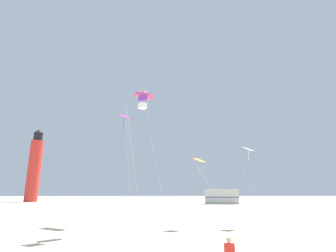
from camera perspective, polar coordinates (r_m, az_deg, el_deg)
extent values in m
cube|color=red|center=(10.65, 13.49, -25.40)|extent=(0.35, 0.24, 0.52)
sphere|color=#D8A87F|center=(10.58, 13.37, -23.39)|extent=(0.20, 0.20, 0.20)
cylinder|color=silver|center=(20.50, -8.86, -7.57)|extent=(1.15, 1.99, 10.09)
cube|color=purple|center=(22.18, -5.63, 6.20)|extent=(0.82, 0.82, 0.44)
cube|color=white|center=(21.95, -5.67, 4.48)|extent=(0.82, 0.82, 0.44)
cylinder|color=silver|center=(25.30, -3.17, -5.85)|extent=(2.56, 2.47, 12.73)
cylinder|color=#E54C8C|center=(28.16, -5.45, 6.75)|extent=(2.24, 2.28, 1.48)
sphere|color=#E54C8C|center=(28.21, -5.44, 7.04)|extent=(0.76, 0.76, 0.76)
cylinder|color=silver|center=(18.31, -7.43, -9.80)|extent=(1.17, 2.00, 8.24)
cube|color=#D826A5|center=(19.70, -9.78, 2.20)|extent=(1.22, 1.22, 0.40)
cylinder|color=#D826A5|center=(19.54, -9.86, 0.37)|extent=(0.04, 0.04, 1.10)
cylinder|color=silver|center=(22.69, 17.57, -12.49)|extent=(1.63, 0.86, 6.30)
cube|color=white|center=(23.83, 17.36, -4.92)|extent=(1.22, 1.22, 0.40)
cylinder|color=white|center=(23.75, 17.47, -6.46)|extent=(0.04, 0.04, 1.10)
cylinder|color=silver|center=(20.26, 10.05, -14.34)|extent=(3.47, 1.50, 5.23)
cube|color=orange|center=(21.95, 6.95, -7.55)|extent=(1.22, 1.22, 0.40)
cylinder|color=orange|center=(21.89, 7.00, -9.24)|extent=(0.04, 0.04, 1.10)
cylinder|color=red|center=(67.83, -27.60, -8.74)|extent=(2.80, 2.80, 14.00)
cylinder|color=black|center=(68.76, -26.88, -2.19)|extent=(2.00, 2.00, 1.80)
cone|color=black|center=(69.02, -26.75, -1.05)|extent=(2.20, 2.20, 1.00)
cube|color=#B7BABF|center=(53.55, 11.81, -15.06)|extent=(6.57, 2.83, 2.80)
cube|color=#4C608C|center=(53.55, 11.82, -15.21)|extent=(6.61, 2.87, 0.24)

